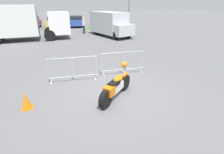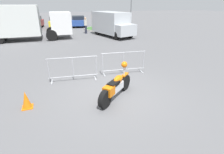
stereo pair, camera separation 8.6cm
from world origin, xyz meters
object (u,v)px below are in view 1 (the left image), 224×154
at_px(crowd_barrier_near, 73,69).
at_px(delivery_van, 110,23).
at_px(crowd_barrier_far, 123,63).
at_px(pedestrian, 84,25).
at_px(parked_car_yellow, 55,22).
at_px(parked_car_maroon, 6,24).
at_px(parked_car_blue, 76,21).
at_px(parked_car_red, 32,22).
at_px(motorcycle, 116,86).
at_px(box_truck, 18,22).
at_px(traffic_cone, 26,101).

distance_m(crowd_barrier_near, delivery_van, 11.17).
relative_size(crowd_barrier_far, pedestrian, 1.25).
xyz_separation_m(crowd_barrier_near, parked_car_yellow, (0.68, 18.67, 0.19)).
bearing_deg(delivery_van, parked_car_maroon, -144.32).
xyz_separation_m(parked_car_blue, pedestrian, (-0.33, -6.46, 0.18)).
height_order(parked_car_yellow, pedestrian, pedestrian).
distance_m(delivery_van, parked_car_red, 11.70).
bearing_deg(delivery_van, parked_car_red, -154.67).
bearing_deg(crowd_barrier_near, crowd_barrier_far, 0.00).
bearing_deg(parked_car_red, delivery_van, -130.95).
distance_m(motorcycle, parked_car_yellow, 20.72).
bearing_deg(parked_car_blue, crowd_barrier_near, 177.94).
bearing_deg(motorcycle, parked_car_maroon, 66.74).
distance_m(crowd_barrier_near, box_truck, 10.88).
height_order(parked_car_maroon, parked_car_yellow, parked_car_yellow).
xyz_separation_m(box_truck, pedestrian, (6.14, 1.78, -0.72)).
bearing_deg(delivery_van, parked_car_blue, 176.43).
bearing_deg(parked_car_yellow, crowd_barrier_near, -173.34).
xyz_separation_m(box_truck, traffic_cone, (1.12, -12.09, -1.35)).
xyz_separation_m(parked_car_maroon, traffic_cone, (3.30, -20.01, -0.41)).
xyz_separation_m(box_truck, parked_car_red, (0.71, 8.27, -0.89)).
relative_size(motorcycle, box_truck, 0.22).
bearing_deg(crowd_barrier_near, box_truck, 105.59).
xyz_separation_m(crowd_barrier_near, delivery_van, (5.36, 9.78, 0.69)).
bearing_deg(traffic_cone, crowd_barrier_far, 21.82).
xyz_separation_m(motorcycle, pedestrian, (2.04, 14.26, 0.47)).
bearing_deg(traffic_cone, pedestrian, 70.12).
distance_m(parked_car_maroon, pedestrian, 10.33).
xyz_separation_m(crowd_barrier_far, traffic_cone, (-4.16, -1.67, -0.26)).
height_order(parked_car_maroon, pedestrian, pedestrian).
relative_size(delivery_van, parked_car_red, 1.17).
bearing_deg(crowd_barrier_near, traffic_cone, -136.99).
distance_m(box_truck, pedestrian, 6.43).
relative_size(crowd_barrier_near, pedestrian, 1.25).
relative_size(parked_car_yellow, traffic_cone, 7.67).
bearing_deg(parked_car_maroon, crowd_barrier_near, -155.75).
relative_size(crowd_barrier_far, delivery_van, 0.40).
distance_m(crowd_barrier_far, box_truck, 11.74).
bearing_deg(crowd_barrier_near, delivery_van, 61.27).
distance_m(delivery_van, pedestrian, 3.25).
relative_size(parked_car_red, pedestrian, 2.69).
bearing_deg(parked_car_maroon, motorcycle, -154.15).
bearing_deg(motorcycle, parked_car_red, 58.92).
bearing_deg(parked_car_blue, pedestrian, -174.22).
height_order(parked_car_yellow, traffic_cone, parked_car_yellow).
height_order(crowd_barrier_near, crowd_barrier_far, same).
relative_size(parked_car_blue, pedestrian, 2.66).
height_order(crowd_barrier_far, pedestrian, pedestrian).
relative_size(box_truck, parked_car_blue, 1.73).
bearing_deg(crowd_barrier_far, motorcycle, -120.14).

